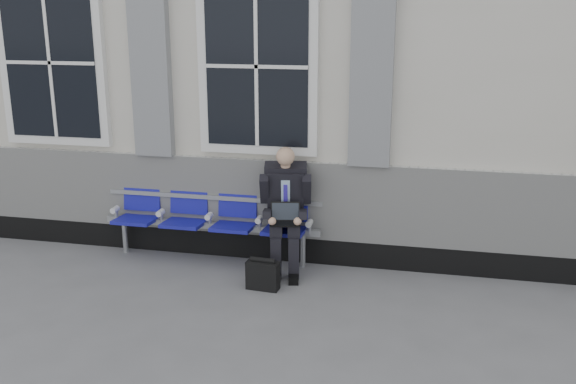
# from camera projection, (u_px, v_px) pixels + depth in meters

# --- Properties ---
(ground) EXTENTS (70.00, 70.00, 0.00)m
(ground) POSITION_uv_depth(u_px,v_px,m) (188.00, 308.00, 6.33)
(ground) COLOR slate
(ground) RESTS_ON ground
(station_building) EXTENTS (14.40, 4.40, 4.49)m
(station_building) POSITION_uv_depth(u_px,v_px,m) (270.00, 56.00, 8.99)
(station_building) COLOR silver
(station_building) RESTS_ON ground
(bench) EXTENTS (2.60, 0.47, 0.91)m
(bench) POSITION_uv_depth(u_px,v_px,m) (211.00, 214.00, 7.47)
(bench) COLOR #9EA0A3
(bench) RESTS_ON ground
(businessman) EXTENTS (0.61, 0.81, 1.42)m
(businessman) POSITION_uv_depth(u_px,v_px,m) (286.00, 205.00, 7.09)
(businessman) COLOR black
(businessman) RESTS_ON ground
(briefcase) EXTENTS (0.35, 0.17, 0.35)m
(briefcase) POSITION_uv_depth(u_px,v_px,m) (263.00, 275.00, 6.74)
(briefcase) COLOR black
(briefcase) RESTS_ON ground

